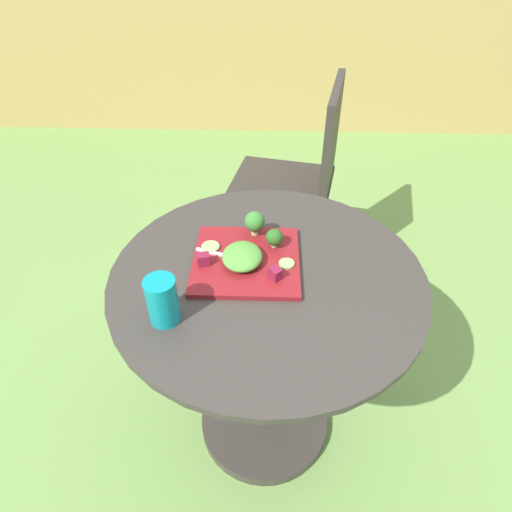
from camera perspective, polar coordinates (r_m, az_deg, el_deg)
ground_plane at (r=1.69m, az=0.99°, el=-20.65°), size 12.00×12.00×0.00m
bamboo_fence at (r=3.42m, az=2.15°, el=26.26°), size 8.00×0.08×1.33m
patio_table at (r=1.34m, az=1.19°, el=-11.60°), size 0.80×0.80×0.72m
patio_chair at (r=1.96m, az=5.89°, el=10.87°), size 0.52×0.52×0.90m
salad_plate at (r=1.15m, az=-1.36°, el=-0.59°), size 0.27×0.27×0.01m
drinking_glass at (r=1.00m, az=-12.03°, el=-5.87°), size 0.07×0.07×0.12m
fork at (r=1.15m, az=-3.59°, el=-0.07°), size 0.15×0.06×0.00m
lettuce_mound at (r=1.12m, az=-1.89°, el=-0.04°), size 0.10×0.12×0.04m
broccoli_floret_0 at (r=1.20m, az=-0.26°, el=4.43°), size 0.06×0.06×0.07m
broccoli_floret_1 at (r=1.16m, az=2.30°, el=2.41°), size 0.05×0.05×0.05m
cucumber_slice_0 at (r=1.13m, az=3.87°, el=-0.98°), size 0.04×0.04×0.01m
cucumber_slice_1 at (r=1.18m, az=-5.96°, el=1.17°), size 0.05×0.05×0.01m
beet_chunk_0 at (r=1.12m, az=-6.87°, el=-0.43°), size 0.04×0.03×0.03m
beet_chunk_1 at (r=1.08m, az=2.37°, el=-2.26°), size 0.04×0.04×0.03m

